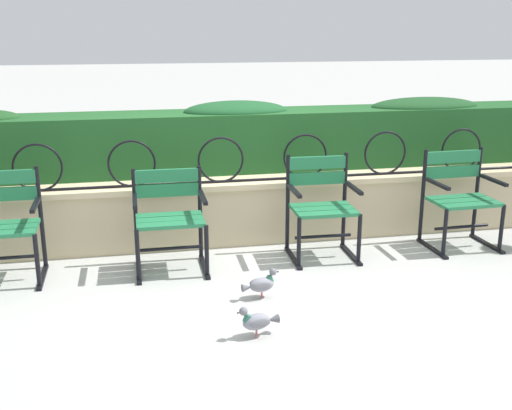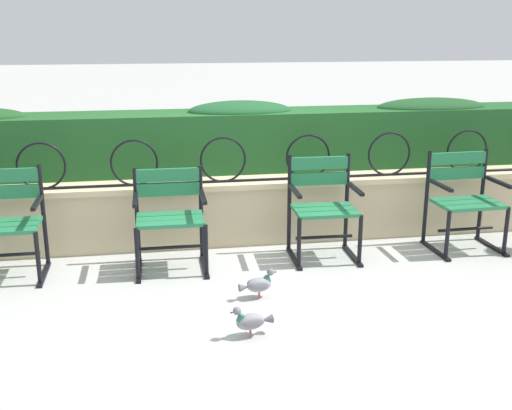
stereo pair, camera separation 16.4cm
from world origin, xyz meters
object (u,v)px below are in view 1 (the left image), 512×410
Objects in this scene: park_chair_leftmost at (1,223)px; park_chair_rightmost at (460,196)px; park_chair_centre_left at (169,216)px; pigeon_near_chairs at (257,321)px; pigeon_far_side at (261,284)px; park_chair_centre_right at (321,204)px.

park_chair_rightmost is at bearing -0.03° from park_chair_leftmost.
park_chair_centre_left is 2.85× the size of pigeon_near_chairs.
park_chair_centre_left is 1.03m from pigeon_far_side.
park_chair_rightmost is 3.03× the size of pigeon_near_chairs.
park_chair_rightmost reaches higher than pigeon_far_side.
park_chair_centre_right is at bearing 58.03° from pigeon_near_chairs.
park_chair_centre_left reaches higher than pigeon_near_chairs.
park_chair_centre_left is at bearing -1.87° from park_chair_leftmost.
park_chair_centre_right reaches higher than pigeon_near_chairs.
park_chair_centre_left is at bearing 109.25° from pigeon_near_chairs.
park_chair_centre_right is at bearing 1.82° from park_chair_centre_left.
park_chair_rightmost is (3.95, -0.00, 0.00)m from park_chair_leftmost.
park_chair_rightmost is 3.03× the size of pigeon_far_side.
park_chair_centre_right reaches higher than park_chair_leftmost.
park_chair_centre_right reaches higher than pigeon_far_side.
park_chair_leftmost is 1.32m from park_chair_centre_left.
pigeon_far_side is at bearing -50.53° from park_chair_centre_left.
park_chair_leftmost is 1.06× the size of park_chair_centre_left.
park_chair_centre_left reaches higher than pigeon_far_side.
pigeon_far_side is at bearing -158.67° from park_chair_rightmost.
park_chair_rightmost is at bearing -0.04° from park_chair_centre_right.
park_chair_leftmost is 3.95m from park_chair_rightmost.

